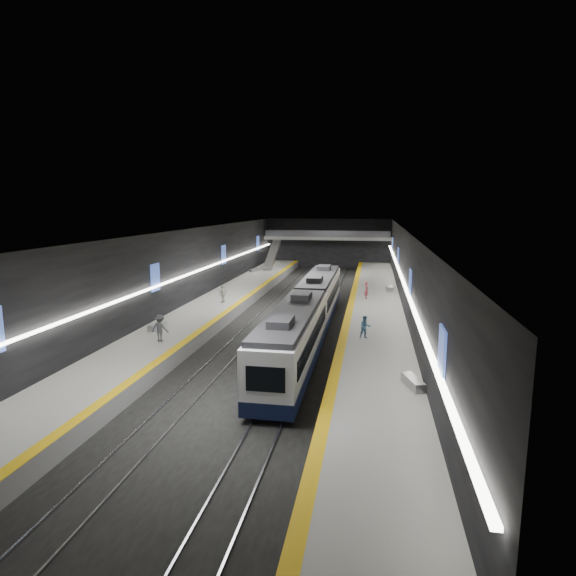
% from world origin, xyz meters
% --- Properties ---
extents(ground, '(70.00, 70.00, 0.00)m').
position_xyz_m(ground, '(0.00, 0.00, 0.00)').
color(ground, black).
rests_on(ground, ground).
extents(ceiling, '(20.00, 70.00, 0.04)m').
position_xyz_m(ceiling, '(0.00, 0.00, 8.00)').
color(ceiling, beige).
rests_on(ceiling, wall_left).
extents(wall_left, '(0.04, 70.00, 8.00)m').
position_xyz_m(wall_left, '(-10.00, 0.00, 4.00)').
color(wall_left, black).
rests_on(wall_left, ground).
extents(wall_right, '(0.04, 70.00, 8.00)m').
position_xyz_m(wall_right, '(10.00, 0.00, 4.00)').
color(wall_right, black).
rests_on(wall_right, ground).
extents(wall_back, '(20.00, 0.04, 8.00)m').
position_xyz_m(wall_back, '(0.00, 35.00, 4.00)').
color(wall_back, black).
rests_on(wall_back, ground).
extents(wall_front, '(20.00, 0.04, 8.00)m').
position_xyz_m(wall_front, '(0.00, -35.00, 4.00)').
color(wall_front, black).
rests_on(wall_front, ground).
extents(platform_left, '(5.00, 70.00, 1.00)m').
position_xyz_m(platform_left, '(-7.50, 0.00, 0.50)').
color(platform_left, slate).
rests_on(platform_left, ground).
extents(tile_surface_left, '(5.00, 70.00, 0.02)m').
position_xyz_m(tile_surface_left, '(-7.50, 0.00, 1.01)').
color(tile_surface_left, '#9B9B96').
rests_on(tile_surface_left, platform_left).
extents(tactile_strip_left, '(0.60, 70.00, 0.02)m').
position_xyz_m(tactile_strip_left, '(-5.30, 0.00, 1.02)').
color(tactile_strip_left, yellow).
rests_on(tactile_strip_left, platform_left).
extents(platform_right, '(5.00, 70.00, 1.00)m').
position_xyz_m(platform_right, '(7.50, 0.00, 0.50)').
color(platform_right, slate).
rests_on(platform_right, ground).
extents(tile_surface_right, '(5.00, 70.00, 0.02)m').
position_xyz_m(tile_surface_right, '(7.50, 0.00, 1.01)').
color(tile_surface_right, '#9B9B96').
rests_on(tile_surface_right, platform_right).
extents(tactile_strip_right, '(0.60, 70.00, 0.02)m').
position_xyz_m(tactile_strip_right, '(5.30, 0.00, 1.02)').
color(tactile_strip_right, yellow).
rests_on(tactile_strip_right, platform_right).
extents(rails, '(6.52, 70.00, 0.12)m').
position_xyz_m(rails, '(-0.00, 0.00, 0.06)').
color(rails, gray).
rests_on(rails, ground).
extents(train, '(2.69, 30.04, 3.60)m').
position_xyz_m(train, '(2.50, -8.11, 2.20)').
color(train, '#0F1737').
rests_on(train, ground).
extents(ad_posters, '(19.94, 53.50, 2.20)m').
position_xyz_m(ad_posters, '(-0.00, 1.00, 4.50)').
color(ad_posters, '#405CC0').
rests_on(ad_posters, wall_left).
extents(cove_light_left, '(0.25, 68.60, 0.12)m').
position_xyz_m(cove_light_left, '(-9.80, 0.00, 3.80)').
color(cove_light_left, white).
rests_on(cove_light_left, wall_left).
extents(cove_light_right, '(0.25, 68.60, 0.12)m').
position_xyz_m(cove_light_right, '(9.80, 0.00, 3.80)').
color(cove_light_right, white).
rests_on(cove_light_right, wall_right).
extents(mezzanine_bridge, '(20.00, 3.00, 1.50)m').
position_xyz_m(mezzanine_bridge, '(0.00, 32.93, 5.04)').
color(mezzanine_bridge, gray).
rests_on(mezzanine_bridge, wall_left).
extents(escalator, '(1.20, 7.50, 3.92)m').
position_xyz_m(escalator, '(-7.50, 26.00, 2.90)').
color(escalator, '#99999E').
rests_on(escalator, platform_left).
extents(bench_left_near, '(0.76, 1.88, 0.45)m').
position_xyz_m(bench_left_near, '(-8.60, -10.76, 1.22)').
color(bench_left_near, '#99999E').
rests_on(bench_left_near, platform_left).
extents(bench_left_far, '(1.16, 1.77, 0.42)m').
position_xyz_m(bench_left_far, '(-9.02, 21.02, 1.21)').
color(bench_left_far, '#99999E').
rests_on(bench_left_far, platform_left).
extents(bench_right_near, '(1.14, 2.09, 0.49)m').
position_xyz_m(bench_right_near, '(9.41, -19.37, 1.25)').
color(bench_right_near, '#99999E').
rests_on(bench_right_near, platform_right).
extents(bench_right_far, '(0.67, 2.04, 0.49)m').
position_xyz_m(bench_right_far, '(9.06, 9.18, 1.25)').
color(bench_right_far, '#99999E').
rests_on(bench_right_far, platform_right).
extents(passenger_right_a, '(0.50, 0.68, 1.70)m').
position_xyz_m(passenger_right_a, '(6.67, 3.86, 1.85)').
color(passenger_right_a, '#AB3F49').
rests_on(passenger_right_a, platform_right).
extents(passenger_right_b, '(0.96, 0.86, 1.62)m').
position_xyz_m(passenger_right_b, '(6.81, -10.66, 1.81)').
color(passenger_right_b, teal).
rests_on(passenger_right_b, platform_right).
extents(passenger_left_a, '(0.77, 1.08, 1.70)m').
position_xyz_m(passenger_left_a, '(-6.76, -0.40, 1.85)').
color(passenger_left_a, beige).
rests_on(passenger_left_a, platform_left).
extents(passenger_left_b, '(1.25, 0.78, 1.87)m').
position_xyz_m(passenger_left_b, '(-6.95, -13.84, 1.94)').
color(passenger_left_b, '#43454B').
rests_on(passenger_left_b, platform_left).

